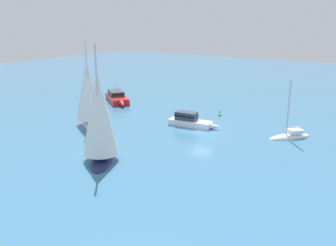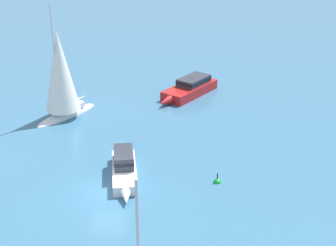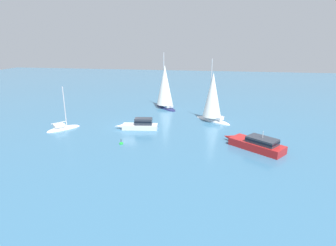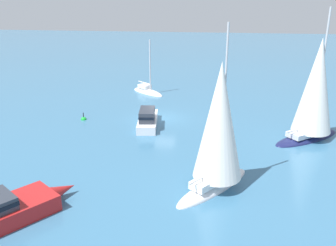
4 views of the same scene
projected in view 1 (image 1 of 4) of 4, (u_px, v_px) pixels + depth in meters
name	position (u px, v px, depth m)	size (l,w,h in m)	color
ground_plane	(202.00, 131.00, 42.58)	(160.00, 160.00, 0.00)	teal
sailboat	(88.00, 94.00, 44.07)	(6.34, 5.30, 10.62)	white
cabin_cruiser	(117.00, 97.00, 57.25)	(7.60, 6.40, 2.50)	#B21E1E
ketch	(99.00, 119.00, 32.81)	(5.90, 6.80, 11.02)	#191E4C
sloop	(290.00, 137.00, 40.14)	(4.35, 4.81, 6.94)	white
powerboat	(190.00, 121.00, 44.37)	(6.64, 2.25, 1.72)	white
channel_buoy	(220.00, 116.00, 49.32)	(0.54, 0.54, 0.97)	green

